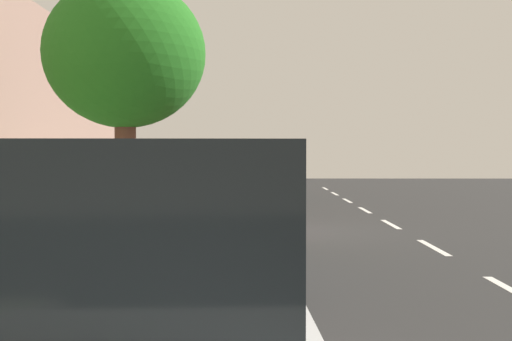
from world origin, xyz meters
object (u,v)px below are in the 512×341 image
(street_tree_near_cyclist, at_px, (125,55))
(fire_hydrant, at_px, (56,266))
(parked_pickup_white_far, at_px, (124,327))
(bicycle_at_curb, at_px, (213,197))
(parked_suv_grey_mid, at_px, (193,210))
(parked_sedan_red_second, at_px, (223,198))
(parked_sedan_green_nearest, at_px, (239,180))
(cyclist_with_backpack, at_px, (208,176))

(street_tree_near_cyclist, relative_size, fire_hydrant, 6.52)
(parked_pickup_white_far, xyz_separation_m, bicycle_at_curb, (0.70, -18.31, -0.52))
(parked_suv_grey_mid, bearing_deg, fire_hydrant, 58.58)
(parked_sedan_red_second, xyz_separation_m, bicycle_at_curb, (0.61, -5.70, -0.37))
(parked_suv_grey_mid, xyz_separation_m, street_tree_near_cyclist, (1.88, -4.35, 2.95))
(parked_sedan_green_nearest, relative_size, parked_pickup_white_far, 0.82)
(parked_sedan_red_second, relative_size, parked_suv_grey_mid, 0.93)
(cyclist_with_backpack, relative_size, street_tree_near_cyclist, 0.32)
(cyclist_with_backpack, bearing_deg, street_tree_near_cyclist, 81.87)
(parked_sedan_red_second, distance_m, fire_hydrant, 8.79)
(parked_pickup_white_far, distance_m, street_tree_near_cyclist, 11.21)
(parked_sedan_red_second, bearing_deg, street_tree_near_cyclist, 45.60)
(bicycle_at_curb, xyz_separation_m, fire_hydrant, (0.90, 14.36, 0.18))
(parked_suv_grey_mid, height_order, parked_pickup_white_far, parked_suv_grey_mid)
(bicycle_at_curb, height_order, street_tree_near_cyclist, street_tree_near_cyclist)
(parked_sedan_green_nearest, bearing_deg, parked_sedan_red_second, 89.32)
(bicycle_at_curb, bearing_deg, parked_sedan_red_second, 96.09)
(parked_pickup_white_far, bearing_deg, cyclist_with_backpack, -87.22)
(fire_hydrant, bearing_deg, street_tree_near_cyclist, -85.78)
(parked_sedan_green_nearest, xyz_separation_m, cyclist_with_backpack, (0.95, 4.35, 0.33))
(fire_hydrant, bearing_deg, parked_sedan_green_nearest, -94.85)
(parked_sedan_green_nearest, height_order, street_tree_near_cyclist, street_tree_near_cyclist)
(cyclist_with_backpack, distance_m, fire_hydrant, 14.85)
(parked_sedan_green_nearest, xyz_separation_m, fire_hydrant, (1.63, 19.17, -0.19))
(street_tree_near_cyclist, bearing_deg, parked_pickup_white_far, 101.15)
(parked_suv_grey_mid, height_order, street_tree_near_cyclist, street_tree_near_cyclist)
(parked_suv_grey_mid, distance_m, parked_pickup_white_far, 6.24)
(parked_sedan_green_nearest, xyz_separation_m, parked_suv_grey_mid, (0.24, 16.90, 0.27))
(parked_sedan_green_nearest, relative_size, parked_sedan_red_second, 1.00)
(parked_pickup_white_far, bearing_deg, fire_hydrant, -68.05)
(parked_sedan_red_second, distance_m, parked_suv_grey_mid, 6.39)
(parked_pickup_white_far, height_order, street_tree_near_cyclist, street_tree_near_cyclist)
(parked_pickup_white_far, xyz_separation_m, fire_hydrant, (1.60, -3.96, -0.34))
(bicycle_at_curb, distance_m, street_tree_near_cyclist, 8.64)
(parked_sedan_green_nearest, relative_size, bicycle_at_curb, 3.23)
(parked_pickup_white_far, bearing_deg, bicycle_at_curb, -87.81)
(parked_sedan_green_nearest, distance_m, bicycle_at_curb, 4.89)
(bicycle_at_curb, relative_size, street_tree_near_cyclist, 0.25)
(street_tree_near_cyclist, distance_m, fire_hydrant, 7.47)
(parked_suv_grey_mid, bearing_deg, parked_pickup_white_far, 91.89)
(fire_hydrant, bearing_deg, parked_suv_grey_mid, -121.42)
(parked_sedan_red_second, height_order, parked_pickup_white_far, parked_pickup_white_far)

